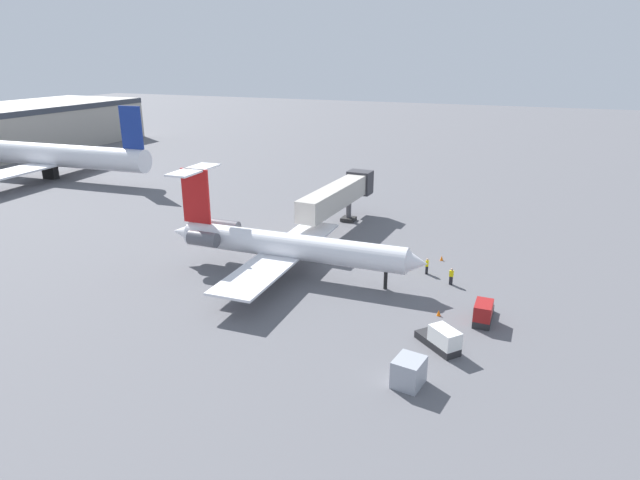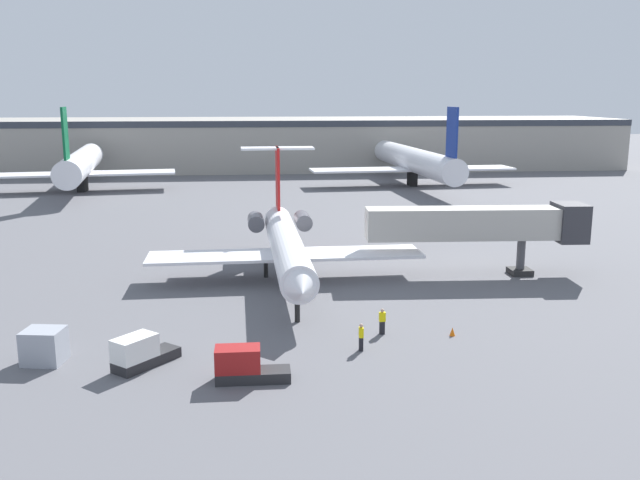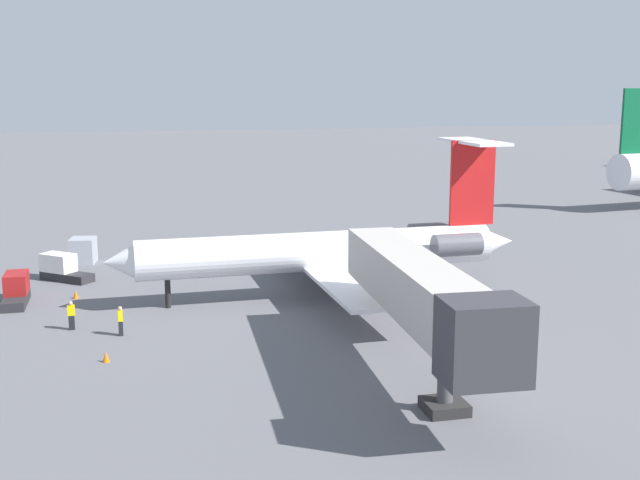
{
  "view_description": "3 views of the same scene",
  "coord_description": "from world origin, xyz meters",
  "px_view_note": "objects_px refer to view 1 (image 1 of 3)",
  "views": [
    {
      "loc": [
        -49.31,
        -23.67,
        21.52
      ],
      "look_at": [
        -0.55,
        -4.06,
        3.28
      ],
      "focal_mm": 30.38,
      "sensor_mm": 36.0,
      "label": 1
    },
    {
      "loc": [
        -5.69,
        -55.71,
        15.0
      ],
      "look_at": [
        -0.33,
        -3.16,
        3.79
      ],
      "focal_mm": 38.5,
      "sensor_mm": 36.0,
      "label": 2
    },
    {
      "loc": [
        47.9,
        -14.32,
        13.97
      ],
      "look_at": [
        -5.25,
        -1.2,
        3.4
      ],
      "focal_mm": 45.77,
      "sensor_mm": 36.0,
      "label": 3
    }
  ],
  "objects_px": {
    "jet_bridge": "(341,194)",
    "baggage_tug_lead": "(483,313)",
    "traffic_cone_near": "(442,258)",
    "ground_crew_loader": "(451,276)",
    "baggage_tug_trailing": "(441,340)",
    "traffic_cone_mid": "(439,313)",
    "regional_jet": "(282,244)",
    "ground_crew_marshaller": "(427,266)",
    "parked_airliner_west_mid": "(48,155)",
    "cargo_container_uld": "(409,372)"
  },
  "relations": [
    {
      "from": "ground_crew_marshaller",
      "to": "baggage_tug_lead",
      "type": "height_order",
      "value": "baggage_tug_lead"
    },
    {
      "from": "baggage_tug_lead",
      "to": "cargo_container_uld",
      "type": "relative_size",
      "value": 1.64
    },
    {
      "from": "jet_bridge",
      "to": "ground_crew_marshaller",
      "type": "bearing_deg",
      "value": -130.4
    },
    {
      "from": "cargo_container_uld",
      "to": "traffic_cone_near",
      "type": "height_order",
      "value": "cargo_container_uld"
    },
    {
      "from": "cargo_container_uld",
      "to": "traffic_cone_near",
      "type": "relative_size",
      "value": 4.44
    },
    {
      "from": "baggage_tug_lead",
      "to": "regional_jet",
      "type": "bearing_deg",
      "value": 80.8
    },
    {
      "from": "ground_crew_loader",
      "to": "baggage_tug_lead",
      "type": "bearing_deg",
      "value": -151.45
    },
    {
      "from": "baggage_tug_trailing",
      "to": "parked_airliner_west_mid",
      "type": "distance_m",
      "value": 82.64
    },
    {
      "from": "regional_jet",
      "to": "parked_airliner_west_mid",
      "type": "relative_size",
      "value": 0.68
    },
    {
      "from": "traffic_cone_near",
      "to": "parked_airliner_west_mid",
      "type": "xyz_separation_m",
      "value": [
        14.55,
        72.24,
        4.0
      ]
    },
    {
      "from": "regional_jet",
      "to": "cargo_container_uld",
      "type": "relative_size",
      "value": 11.38
    },
    {
      "from": "ground_crew_marshaller",
      "to": "traffic_cone_mid",
      "type": "height_order",
      "value": "ground_crew_marshaller"
    },
    {
      "from": "jet_bridge",
      "to": "ground_crew_marshaller",
      "type": "distance_m",
      "value": 18.28
    },
    {
      "from": "ground_crew_marshaller",
      "to": "baggage_tug_trailing",
      "type": "xyz_separation_m",
      "value": [
        -14.54,
        -4.01,
        -0.02
      ]
    },
    {
      "from": "regional_jet",
      "to": "baggage_tug_trailing",
      "type": "distance_m",
      "value": 20.11
    },
    {
      "from": "jet_bridge",
      "to": "regional_jet",
      "type": "bearing_deg",
      "value": 179.66
    },
    {
      "from": "cargo_container_uld",
      "to": "regional_jet",
      "type": "bearing_deg",
      "value": 48.43
    },
    {
      "from": "baggage_tug_lead",
      "to": "traffic_cone_near",
      "type": "bearing_deg",
      "value": 23.61
    },
    {
      "from": "ground_crew_loader",
      "to": "baggage_tug_trailing",
      "type": "relative_size",
      "value": 0.43
    },
    {
      "from": "traffic_cone_mid",
      "to": "ground_crew_marshaller",
      "type": "bearing_deg",
      "value": 17.62
    },
    {
      "from": "ground_crew_marshaller",
      "to": "cargo_container_uld",
      "type": "xyz_separation_m",
      "value": [
        -20.07,
        -2.76,
        0.13
      ]
    },
    {
      "from": "baggage_tug_trailing",
      "to": "traffic_cone_mid",
      "type": "height_order",
      "value": "baggage_tug_trailing"
    },
    {
      "from": "baggage_tug_trailing",
      "to": "traffic_cone_near",
      "type": "relative_size",
      "value": 7.16
    },
    {
      "from": "jet_bridge",
      "to": "traffic_cone_mid",
      "type": "height_order",
      "value": "jet_bridge"
    },
    {
      "from": "jet_bridge",
      "to": "traffic_cone_near",
      "type": "xyz_separation_m",
      "value": [
        -7.24,
        -14.43,
        -4.12
      ]
    },
    {
      "from": "baggage_tug_lead",
      "to": "traffic_cone_mid",
      "type": "xyz_separation_m",
      "value": [
        -0.26,
        3.65,
        -0.56
      ]
    },
    {
      "from": "ground_crew_marshaller",
      "to": "baggage_tug_lead",
      "type": "xyz_separation_m",
      "value": [
        -8.71,
        -6.49,
        -0.02
      ]
    },
    {
      "from": "baggage_tug_lead",
      "to": "baggage_tug_trailing",
      "type": "bearing_deg",
      "value": 156.92
    },
    {
      "from": "traffic_cone_near",
      "to": "jet_bridge",
      "type": "bearing_deg",
      "value": 63.36
    },
    {
      "from": "regional_jet",
      "to": "traffic_cone_mid",
      "type": "relative_size",
      "value": 50.57
    },
    {
      "from": "ground_crew_marshaller",
      "to": "parked_airliner_west_mid",
      "type": "bearing_deg",
      "value": 75.15
    },
    {
      "from": "ground_crew_loader",
      "to": "traffic_cone_near",
      "type": "distance_m",
      "value": 6.52
    },
    {
      "from": "ground_crew_marshaller",
      "to": "parked_airliner_west_mid",
      "type": "xyz_separation_m",
      "value": [
        18.94,
        71.47,
        3.42
      ]
    },
    {
      "from": "regional_jet",
      "to": "jet_bridge",
      "type": "height_order",
      "value": "regional_jet"
    },
    {
      "from": "baggage_tug_lead",
      "to": "cargo_container_uld",
      "type": "distance_m",
      "value": 11.97
    },
    {
      "from": "traffic_cone_near",
      "to": "ground_crew_loader",
      "type": "bearing_deg",
      "value": -162.36
    },
    {
      "from": "traffic_cone_mid",
      "to": "parked_airliner_west_mid",
      "type": "xyz_separation_m",
      "value": [
        27.91,
        74.32,
        4.0
      ]
    },
    {
      "from": "ground_crew_marshaller",
      "to": "traffic_cone_near",
      "type": "bearing_deg",
      "value": -9.95
    },
    {
      "from": "regional_jet",
      "to": "cargo_container_uld",
      "type": "xyz_separation_m",
      "value": [
        -14.65,
        -16.51,
        -2.22
      ]
    },
    {
      "from": "jet_bridge",
      "to": "baggage_tug_trailing",
      "type": "xyz_separation_m",
      "value": [
        -26.16,
        -17.67,
        -3.56
      ]
    },
    {
      "from": "jet_bridge",
      "to": "traffic_cone_mid",
      "type": "xyz_separation_m",
      "value": [
        -20.59,
        -16.51,
        -4.12
      ]
    },
    {
      "from": "jet_bridge",
      "to": "baggage_tug_trailing",
      "type": "bearing_deg",
      "value": -145.97
    },
    {
      "from": "regional_jet",
      "to": "parked_airliner_west_mid",
      "type": "xyz_separation_m",
      "value": [
        24.37,
        57.71,
        1.06
      ]
    },
    {
      "from": "regional_jet",
      "to": "ground_crew_marshaller",
      "type": "distance_m",
      "value": 14.98
    },
    {
      "from": "jet_bridge",
      "to": "baggage_tug_lead",
      "type": "xyz_separation_m",
      "value": [
        -20.33,
        -20.15,
        -3.56
      ]
    },
    {
      "from": "regional_jet",
      "to": "ground_crew_marshaller",
      "type": "height_order",
      "value": "regional_jet"
    },
    {
      "from": "traffic_cone_mid",
      "to": "parked_airliner_west_mid",
      "type": "height_order",
      "value": "parked_airliner_west_mid"
    },
    {
      "from": "cargo_container_uld",
      "to": "traffic_cone_mid",
      "type": "distance_m",
      "value": 11.13
    },
    {
      "from": "ground_crew_marshaller",
      "to": "parked_airliner_west_mid",
      "type": "height_order",
      "value": "parked_airliner_west_mid"
    },
    {
      "from": "baggage_tug_trailing",
      "to": "ground_crew_marshaller",
      "type": "bearing_deg",
      "value": 15.42
    }
  ]
}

